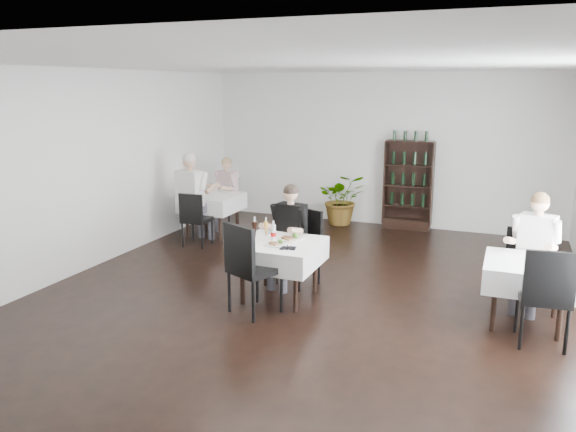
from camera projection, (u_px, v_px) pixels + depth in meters
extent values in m
plane|color=black|center=(301.00, 301.00, 7.33)|extent=(9.00, 9.00, 0.00)
plane|color=white|center=(302.00, 64.00, 6.65)|extent=(9.00, 9.00, 0.00)
plane|color=white|center=(381.00, 150.00, 11.06)|extent=(7.00, 0.00, 7.00)
plane|color=white|center=(1.00, 333.00, 2.92)|extent=(7.00, 0.00, 7.00)
plane|color=white|center=(79.00, 172.00, 8.25)|extent=(0.00, 9.00, 9.00)
cube|color=black|center=(406.00, 223.00, 11.00)|extent=(0.90, 0.28, 0.20)
cylinder|color=black|center=(242.00, 278.00, 7.16)|extent=(0.06, 0.06, 0.71)
cylinder|color=black|center=(265.00, 261.00, 7.82)|extent=(0.06, 0.06, 0.71)
cylinder|color=black|center=(296.00, 285.00, 6.90)|extent=(0.06, 0.06, 0.71)
cylinder|color=black|center=(315.00, 268.00, 7.56)|extent=(0.06, 0.06, 0.71)
cube|color=black|center=(279.00, 245.00, 7.28)|extent=(0.85, 0.85, 0.04)
cube|color=white|center=(279.00, 253.00, 7.30)|extent=(1.03, 1.03, 0.30)
cylinder|color=black|center=(187.00, 219.00, 10.30)|extent=(0.06, 0.06, 0.71)
cylinder|color=black|center=(206.00, 211.00, 10.92)|extent=(0.06, 0.06, 0.71)
cylinder|color=black|center=(220.00, 222.00, 10.06)|extent=(0.06, 0.06, 0.71)
cylinder|color=black|center=(237.00, 214.00, 10.67)|extent=(0.06, 0.06, 0.71)
cube|color=black|center=(212.00, 197.00, 10.40)|extent=(0.80, 0.80, 0.04)
cube|color=white|center=(212.00, 202.00, 10.43)|extent=(0.98, 0.98, 0.30)
cylinder|color=black|center=(494.00, 302.00, 6.37)|extent=(0.06, 0.06, 0.71)
cylinder|color=black|center=(496.00, 283.00, 6.98)|extent=(0.06, 0.06, 0.71)
cylinder|color=black|center=(560.00, 311.00, 6.12)|extent=(0.06, 0.06, 0.71)
cylinder|color=black|center=(556.00, 290.00, 6.74)|extent=(0.06, 0.06, 0.71)
cube|color=black|center=(529.00, 265.00, 6.46)|extent=(0.80, 0.80, 0.04)
cube|color=white|center=(528.00, 274.00, 6.49)|extent=(0.98, 0.98, 0.30)
imported|color=#29581E|center=(342.00, 199.00, 11.26)|extent=(1.17, 1.10, 1.03)
cylinder|color=black|center=(277.00, 268.00, 7.90)|extent=(0.04, 0.04, 0.48)
cylinder|color=black|center=(297.00, 261.00, 8.20)|extent=(0.04, 0.04, 0.48)
cylinder|color=black|center=(299.00, 275.00, 7.62)|extent=(0.04, 0.04, 0.48)
cylinder|color=black|center=(319.00, 267.00, 7.92)|extent=(0.04, 0.04, 0.48)
cube|color=black|center=(298.00, 249.00, 7.85)|extent=(0.62, 0.62, 0.07)
cube|color=black|center=(309.00, 227.00, 7.94)|extent=(0.47, 0.22, 0.52)
cylinder|color=black|center=(281.00, 292.00, 6.92)|extent=(0.04, 0.04, 0.52)
cylinder|color=black|center=(253.00, 302.00, 6.62)|extent=(0.04, 0.04, 0.52)
cylinder|color=black|center=(257.00, 283.00, 7.24)|extent=(0.04, 0.04, 0.52)
cylinder|color=black|center=(229.00, 292.00, 6.94)|extent=(0.04, 0.04, 0.52)
cube|color=black|center=(255.00, 269.00, 6.86)|extent=(0.69, 0.69, 0.08)
cube|color=black|center=(239.00, 249.00, 6.63)|extent=(0.50, 0.27, 0.57)
cylinder|color=black|center=(211.00, 218.00, 10.88)|extent=(0.04, 0.04, 0.45)
cylinder|color=black|center=(220.00, 214.00, 11.24)|extent=(0.04, 0.04, 0.45)
cylinder|color=black|center=(229.00, 220.00, 10.75)|extent=(0.04, 0.04, 0.45)
cylinder|color=black|center=(238.00, 216.00, 11.10)|extent=(0.04, 0.04, 0.45)
cube|color=black|center=(224.00, 204.00, 10.94)|extent=(0.45, 0.45, 0.07)
cube|color=black|center=(229.00, 189.00, 11.06)|extent=(0.45, 0.06, 0.49)
cylinder|color=black|center=(212.00, 232.00, 9.93)|extent=(0.03, 0.03, 0.44)
cylinder|color=black|center=(202.00, 237.00, 9.58)|extent=(0.03, 0.03, 0.44)
cylinder|color=black|center=(193.00, 230.00, 10.05)|extent=(0.03, 0.03, 0.44)
cylinder|color=black|center=(182.00, 235.00, 9.70)|extent=(0.03, 0.03, 0.44)
cube|color=black|center=(197.00, 220.00, 9.76)|extent=(0.45, 0.45, 0.07)
cube|color=black|center=(191.00, 208.00, 9.52)|extent=(0.44, 0.07, 0.47)
cylinder|color=black|center=(494.00, 287.00, 7.23)|extent=(0.03, 0.03, 0.43)
cylinder|color=black|center=(505.00, 280.00, 7.50)|extent=(0.03, 0.03, 0.43)
cylinder|color=black|center=(524.00, 294.00, 6.99)|extent=(0.03, 0.03, 0.43)
cylinder|color=black|center=(534.00, 286.00, 7.26)|extent=(0.03, 0.03, 0.43)
cube|color=black|center=(516.00, 269.00, 7.19)|extent=(0.55, 0.55, 0.07)
cube|color=black|center=(523.00, 247.00, 7.27)|extent=(0.42, 0.19, 0.47)
cylinder|color=black|center=(559.00, 316.00, 6.24)|extent=(0.04, 0.04, 0.51)
cylinder|color=black|center=(567.00, 332.00, 5.83)|extent=(0.04, 0.04, 0.51)
cylinder|color=black|center=(517.00, 311.00, 6.36)|extent=(0.04, 0.04, 0.51)
cylinder|color=black|center=(521.00, 327.00, 5.94)|extent=(0.04, 0.04, 0.51)
cube|color=black|center=(543.00, 297.00, 6.03)|extent=(0.56, 0.56, 0.08)
cube|color=black|center=(550.00, 277.00, 5.74)|extent=(0.51, 0.11, 0.55)
cube|color=#3F3F46|center=(278.00, 248.00, 7.77)|extent=(0.21, 0.44, 0.14)
cylinder|color=#3F3F46|center=(271.00, 273.00, 7.69)|extent=(0.11, 0.11, 0.49)
cube|color=#3F3F46|center=(290.00, 250.00, 7.66)|extent=(0.21, 0.44, 0.14)
cylinder|color=#3F3F46|center=(283.00, 275.00, 7.59)|extent=(0.11, 0.11, 0.49)
cube|color=black|center=(291.00, 223.00, 7.80)|extent=(0.43, 0.29, 0.55)
cylinder|color=tan|center=(267.00, 226.00, 7.70)|extent=(0.13, 0.32, 0.15)
cylinder|color=tan|center=(295.00, 231.00, 7.46)|extent=(0.13, 0.32, 0.15)
sphere|color=tan|center=(291.00, 194.00, 7.68)|extent=(0.21, 0.21, 0.21)
sphere|color=black|center=(291.00, 192.00, 7.68)|extent=(0.21, 0.21, 0.21)
cube|color=#3F3F46|center=(218.00, 201.00, 10.96)|extent=(0.27, 0.43, 0.13)
cylinder|color=#3F3F46|center=(212.00, 218.00, 10.90)|extent=(0.11, 0.11, 0.47)
cube|color=#3F3F46|center=(225.00, 202.00, 10.83)|extent=(0.27, 0.43, 0.13)
cylinder|color=#3F3F46|center=(218.00, 219.00, 10.78)|extent=(0.11, 0.11, 0.47)
cube|color=#C3A1A2|center=(228.00, 184.00, 10.96)|extent=(0.43, 0.33, 0.53)
cylinder|color=tan|center=(210.00, 186.00, 10.92)|extent=(0.18, 0.31, 0.15)
cylinder|color=tan|center=(226.00, 188.00, 10.63)|extent=(0.18, 0.31, 0.15)
sphere|color=tan|center=(227.00, 164.00, 10.85)|extent=(0.20, 0.20, 0.20)
sphere|color=olive|center=(227.00, 162.00, 10.84)|extent=(0.20, 0.20, 0.20)
cube|color=#3F3F46|center=(203.00, 208.00, 9.95)|extent=(0.23, 0.49, 0.16)
cylinder|color=#3F3F46|center=(211.00, 225.00, 10.20)|extent=(0.12, 0.12, 0.55)
cube|color=#3F3F46|center=(193.00, 206.00, 10.06)|extent=(0.23, 0.49, 0.16)
cylinder|color=#3F3F46|center=(201.00, 223.00, 10.31)|extent=(0.12, 0.12, 0.55)
cube|color=silver|center=(190.00, 188.00, 9.74)|extent=(0.48, 0.32, 0.62)
cylinder|color=tan|center=(212.00, 188.00, 9.87)|extent=(0.14, 0.36, 0.17)
cylinder|color=tan|center=(190.00, 186.00, 10.13)|extent=(0.14, 0.36, 0.17)
sphere|color=tan|center=(189.00, 161.00, 9.65)|extent=(0.24, 0.24, 0.24)
sphere|color=beige|center=(189.00, 159.00, 9.64)|extent=(0.24, 0.24, 0.24)
cube|color=#3F3F46|center=(521.00, 266.00, 6.92)|extent=(0.26, 0.46, 0.14)
cylinder|color=#3F3F46|center=(514.00, 295.00, 6.85)|extent=(0.11, 0.11, 0.51)
cube|color=#3F3F46|center=(539.00, 269.00, 6.80)|extent=(0.26, 0.46, 0.14)
cylinder|color=#3F3F46|center=(532.00, 299.00, 6.73)|extent=(0.11, 0.11, 0.51)
cube|color=silver|center=(537.00, 237.00, 6.93)|extent=(0.46, 0.33, 0.57)
cylinder|color=tan|center=(510.00, 240.00, 6.86)|extent=(0.17, 0.33, 0.16)
cylinder|color=tan|center=(552.00, 247.00, 6.58)|extent=(0.17, 0.33, 0.16)
sphere|color=tan|center=(540.00, 203.00, 6.82)|extent=(0.22, 0.22, 0.22)
sphere|color=brown|center=(540.00, 201.00, 6.81)|extent=(0.22, 0.22, 0.22)
cube|color=white|center=(290.00, 239.00, 7.36)|extent=(0.34, 0.34, 0.02)
cube|color=#502817|center=(286.00, 238.00, 7.35)|extent=(0.11, 0.09, 0.03)
sphere|color=#3E711E|center=(296.00, 236.00, 7.37)|extent=(0.07, 0.07, 0.07)
cube|color=olive|center=(289.00, 239.00, 7.29)|extent=(0.13, 0.12, 0.02)
cube|color=white|center=(276.00, 244.00, 7.13)|extent=(0.25, 0.25, 0.02)
cube|color=#502817|center=(273.00, 243.00, 7.12)|extent=(0.10, 0.09, 0.02)
sphere|color=#3E711E|center=(281.00, 241.00, 7.13)|extent=(0.06, 0.06, 0.06)
cube|color=olive|center=(275.00, 244.00, 7.07)|extent=(0.10, 0.09, 0.02)
cone|color=black|center=(255.00, 232.00, 7.26)|extent=(0.08, 0.08, 0.27)
cylinder|color=silver|center=(255.00, 219.00, 7.22)|extent=(0.02, 0.02, 0.07)
cone|color=#C18A31|center=(266.00, 230.00, 7.43)|extent=(0.07, 0.07, 0.23)
cylinder|color=silver|center=(266.00, 219.00, 7.39)|extent=(0.02, 0.02, 0.06)
cylinder|color=silver|center=(273.00, 233.00, 7.29)|extent=(0.07, 0.07, 0.22)
cylinder|color=#AC090C|center=(273.00, 234.00, 7.29)|extent=(0.07, 0.07, 0.05)
cylinder|color=silver|center=(273.00, 223.00, 7.25)|extent=(0.03, 0.03, 0.05)
cube|color=black|center=(288.00, 248.00, 6.99)|extent=(0.22, 0.19, 0.01)
cylinder|color=silver|center=(286.00, 247.00, 6.99)|extent=(0.06, 0.21, 0.01)
cylinder|color=silver|center=(289.00, 247.00, 6.98)|extent=(0.07, 0.21, 0.01)
cylinder|color=black|center=(542.00, 259.00, 6.40)|extent=(0.05, 0.05, 0.10)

